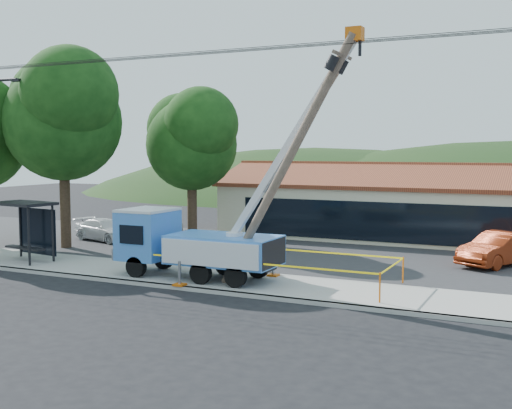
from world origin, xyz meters
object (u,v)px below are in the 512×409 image
object	(u,v)px
bus_shelter	(27,217)
car_silver	(154,246)
car_white	(105,242)
utility_truck	(194,241)
leaning_pole	(292,153)
car_red	(499,267)

from	to	relation	value
bus_shelter	car_silver	distance (m)	7.92
car_silver	car_white	distance (m)	3.35
utility_truck	car_silver	world-z (taller)	utility_truck
leaning_pole	utility_truck	bearing A→B (deg)	175.64
utility_truck	car_red	distance (m)	14.24
car_red	utility_truck	bearing A→B (deg)	-114.67
bus_shelter	car_red	size ratio (longest dim) A/B	0.67
car_silver	car_red	bearing A→B (deg)	-5.54
leaning_pole	car_white	xyz separation A→B (m)	(-14.92, 7.55, -5.32)
utility_truck	car_white	distance (m)	12.78
utility_truck	car_white	xyz separation A→B (m)	(-10.42, 7.21, -1.68)
leaning_pole	car_silver	distance (m)	14.85
utility_truck	leaning_pole	size ratio (longest dim) A/B	1.10
bus_shelter	car_white	world-z (taller)	bus_shelter
car_silver	utility_truck	bearing A→B (deg)	-55.79
utility_truck	leaning_pole	world-z (taller)	utility_truck
leaning_pole	car_silver	bearing A→B (deg)	146.55
utility_truck	car_silver	bearing A→B (deg)	134.09
leaning_pole	car_red	bearing A→B (deg)	53.58
utility_truck	car_red	world-z (taller)	utility_truck
leaning_pole	car_white	world-z (taller)	leaning_pole
utility_truck	car_white	world-z (taller)	utility_truck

